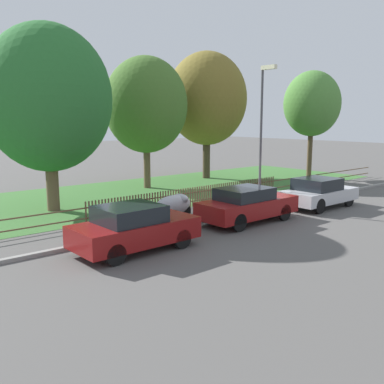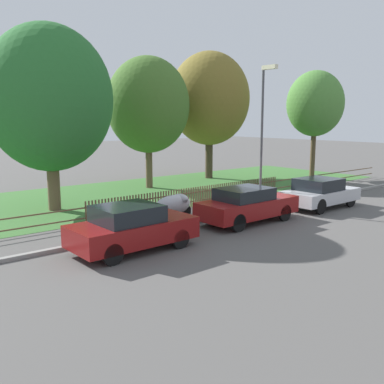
% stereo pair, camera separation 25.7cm
% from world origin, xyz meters
% --- Properties ---
extents(ground_plane, '(120.00, 120.00, 0.00)m').
position_xyz_m(ground_plane, '(0.00, 0.00, 0.00)').
color(ground_plane, '#565451').
extents(kerb_stone, '(32.54, 0.20, 0.12)m').
position_xyz_m(kerb_stone, '(0.00, 0.10, 0.06)').
color(kerb_stone, gray).
rests_on(kerb_stone, ground).
extents(grass_strip, '(32.54, 9.77, 0.01)m').
position_xyz_m(grass_strip, '(0.00, 7.56, 0.01)').
color(grass_strip, '#3D7033').
rests_on(grass_strip, ground).
extents(park_fence, '(32.54, 0.05, 0.93)m').
position_xyz_m(park_fence, '(0.00, 2.69, 0.47)').
color(park_fence, brown).
rests_on(park_fence, ground).
extents(parked_car_silver_hatchback, '(3.98, 1.89, 1.46)m').
position_xyz_m(parked_car_silver_hatchback, '(-6.00, -1.31, 0.74)').
color(parked_car_silver_hatchback, maroon).
rests_on(parked_car_silver_hatchback, ground).
extents(parked_car_black_saloon, '(4.31, 1.75, 1.42)m').
position_xyz_m(parked_car_black_saloon, '(-0.55, -1.07, 0.73)').
color(parked_car_black_saloon, maroon).
rests_on(parked_car_black_saloon, ground).
extents(parked_car_navy_estate, '(3.91, 1.84, 1.39)m').
position_xyz_m(parked_car_navy_estate, '(4.19, -1.19, 0.71)').
color(parked_car_navy_estate, '#BCBCC1').
rests_on(parked_car_navy_estate, ground).
extents(covered_motorcycle, '(1.96, 0.84, 1.05)m').
position_xyz_m(covered_motorcycle, '(-2.55, 1.11, 0.64)').
color(covered_motorcycle, black).
rests_on(covered_motorcycle, ground).
extents(tree_nearest_kerb, '(5.53, 5.53, 8.13)m').
position_xyz_m(tree_nearest_kerb, '(-5.53, 6.12, 4.94)').
color(tree_nearest_kerb, brown).
rests_on(tree_nearest_kerb, ground).
extents(tree_behind_motorcycle, '(4.85, 4.85, 7.67)m').
position_xyz_m(tree_behind_motorcycle, '(1.37, 8.75, 4.87)').
color(tree_behind_motorcycle, brown).
rests_on(tree_behind_motorcycle, ground).
extents(tree_mid_park, '(5.45, 5.45, 8.57)m').
position_xyz_m(tree_mid_park, '(6.95, 9.66, 5.42)').
color(tree_mid_park, '#473828').
rests_on(tree_mid_park, ground).
extents(tree_far_left, '(3.84, 3.84, 7.32)m').
position_xyz_m(tree_far_left, '(12.50, 5.07, 5.09)').
color(tree_far_left, brown).
rests_on(tree_far_left, ground).
extents(street_lamp, '(0.20, 0.78, 6.38)m').
position_xyz_m(street_lamp, '(1.95, 0.38, 3.95)').
color(street_lamp, '#47474C').
rests_on(street_lamp, ground).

